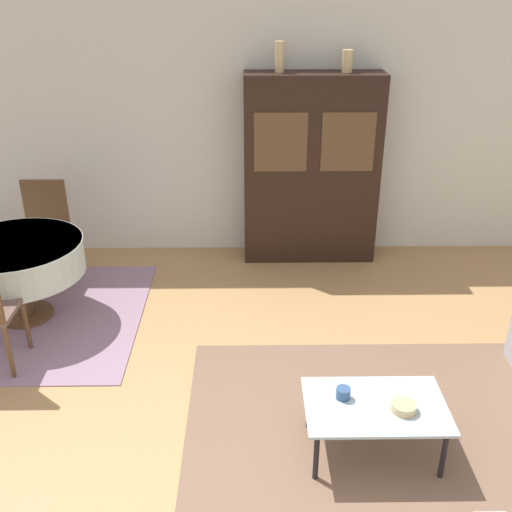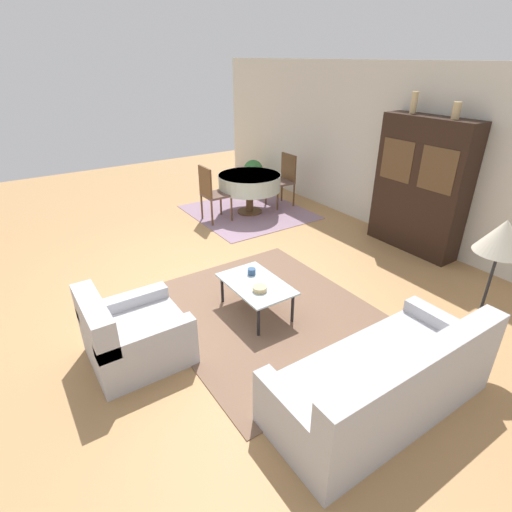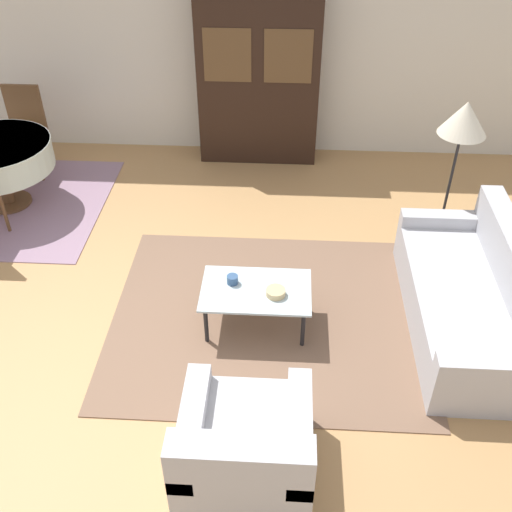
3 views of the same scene
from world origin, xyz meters
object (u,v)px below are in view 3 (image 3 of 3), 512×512
object	(u,v)px
display_cabinet	(259,80)
floor_lamp	(464,123)
armchair	(245,451)
couch	(472,300)
coffee_table	(256,293)
dining_chair_far	(24,125)
bowl	(276,292)
cup	(232,280)

from	to	relation	value
display_cabinet	floor_lamp	xyz separation A→B (m)	(1.98, -1.62, 0.27)
armchair	floor_lamp	world-z (taller)	floor_lamp
couch	coffee_table	world-z (taller)	couch
display_cabinet	floor_lamp	bearing A→B (deg)	-39.30
coffee_table	dining_chair_far	size ratio (longest dim) A/B	0.91
couch	armchair	xyz separation A→B (m)	(-1.81, -1.57, -0.00)
coffee_table	bowl	distance (m)	0.19
coffee_table	cup	bearing A→B (deg)	160.78
armchair	coffee_table	distance (m)	1.48
dining_chair_far	cup	size ratio (longest dim) A/B	10.72
couch	cup	world-z (taller)	couch
dining_chair_far	cup	bearing A→B (deg)	136.85
cup	bowl	bearing A→B (deg)	-19.37
bowl	display_cabinet	bearing A→B (deg)	95.71
armchair	coffee_table	world-z (taller)	armchair
dining_chair_far	bowl	world-z (taller)	dining_chair_far
dining_chair_far	floor_lamp	size ratio (longest dim) A/B	0.69
floor_lamp	cup	xyz separation A→B (m)	(-2.03, -1.37, -0.83)
couch	armchair	bearing A→B (deg)	130.95
display_cabinet	dining_chair_far	distance (m)	2.81
floor_lamp	cup	world-z (taller)	floor_lamp
couch	display_cabinet	bearing A→B (deg)	33.59
coffee_table	bowl	size ratio (longest dim) A/B	5.69
cup	bowl	xyz separation A→B (m)	(0.37, -0.13, -0.01)
armchair	cup	bearing A→B (deg)	97.88
couch	coffee_table	xyz separation A→B (m)	(-1.82, -0.09, 0.07)
armchair	cup	world-z (taller)	armchair
display_cabinet	bowl	xyz separation A→B (m)	(0.31, -3.11, -0.58)
armchair	bowl	distance (m)	1.43
dining_chair_far	armchair	bearing A→B (deg)	125.48
couch	bowl	size ratio (longest dim) A/B	12.40
display_cabinet	bowl	distance (m)	3.18
bowl	couch	bearing A→B (deg)	5.22
display_cabinet	dining_chair_far	size ratio (longest dim) A/B	1.97
coffee_table	cup	size ratio (longest dim) A/B	9.71
armchair	dining_chair_far	distance (m)	5.00
couch	bowl	bearing A→B (deg)	95.22
coffee_table	display_cabinet	distance (m)	3.13
armchair	coffee_table	xyz separation A→B (m)	(-0.01, 1.48, 0.07)
armchair	cup	distance (m)	1.57
couch	floor_lamp	xyz separation A→B (m)	(0.01, 1.34, 0.98)
coffee_table	bowl	bearing A→B (deg)	-19.55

